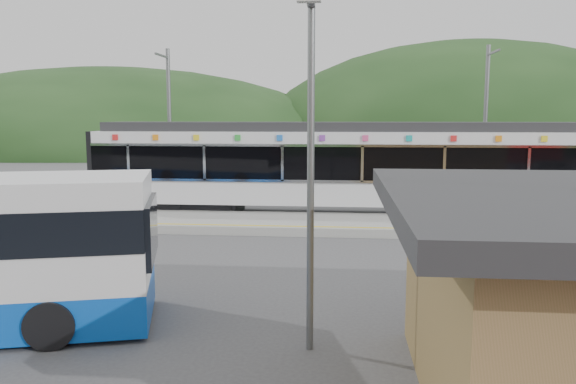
{
  "coord_description": "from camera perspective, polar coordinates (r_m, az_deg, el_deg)",
  "views": [
    {
      "loc": [
        0.78,
        -16.53,
        3.97
      ],
      "look_at": [
        -0.86,
        1.0,
        1.6
      ],
      "focal_mm": 35.0,
      "sensor_mm": 36.0,
      "label": 1
    }
  ],
  "objects": [
    {
      "name": "catenary_mast_west",
      "position": [
        26.27,
        -11.96,
        6.8
      ],
      "size": [
        0.18,
        1.8,
        7.0
      ],
      "color": "slate",
      "rests_on": "ground"
    },
    {
      "name": "lamp_post",
      "position": [
        9.12,
        2.29,
        4.65
      ],
      "size": [
        0.35,
        1.03,
        5.84
      ],
      "rotation": [
        0.0,
        0.0,
        0.01
      ],
      "color": "slate",
      "rests_on": "ground"
    },
    {
      "name": "train",
      "position": [
        22.61,
        6.18,
        2.78
      ],
      "size": [
        20.44,
        3.01,
        3.74
      ],
      "color": "black",
      "rests_on": "ground"
    },
    {
      "name": "yellow_line",
      "position": [
        18.9,
        2.89,
        -3.53
      ],
      "size": [
        26.0,
        0.1,
        0.01
      ],
      "primitive_type": "cube",
      "color": "yellow",
      "rests_on": "platform"
    },
    {
      "name": "hills",
      "position": [
        22.82,
        19.0,
        -2.78
      ],
      "size": [
        146.0,
        149.0,
        26.0
      ],
      "color": "#1E3D19",
      "rests_on": "ground"
    },
    {
      "name": "platform",
      "position": [
        20.2,
        3.05,
        -3.25
      ],
      "size": [
        26.0,
        3.2,
        0.3
      ],
      "primitive_type": "cube",
      "color": "#9E9E99",
      "rests_on": "ground"
    },
    {
      "name": "ground",
      "position": [
        17.01,
        2.59,
        -5.84
      ],
      "size": [
        120.0,
        120.0,
        0.0
      ],
      "primitive_type": "plane",
      "color": "#4C4C4F",
      "rests_on": "ground"
    },
    {
      "name": "catenary_mast_east",
      "position": [
        25.85,
        19.41,
        6.52
      ],
      "size": [
        0.18,
        1.8,
        7.0
      ],
      "color": "slate",
      "rests_on": "ground"
    }
  ]
}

